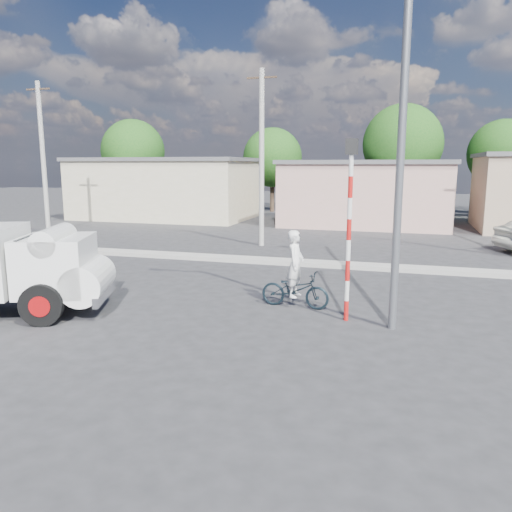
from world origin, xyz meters
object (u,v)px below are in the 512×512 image
(cyclist, at_px, (295,275))
(streetlight, at_px, (395,109))
(bicycle, at_px, (295,290))
(traffic_pole, at_px, (349,215))

(cyclist, height_order, streetlight, streetlight)
(bicycle, relative_size, cyclist, 1.04)
(bicycle, distance_m, streetlight, 5.18)
(traffic_pole, bearing_deg, bicycle, 152.20)
(bicycle, xyz_separation_m, cyclist, (0.00, 0.00, 0.40))
(bicycle, distance_m, traffic_pole, 2.67)
(streetlight, bearing_deg, bicycle, 155.98)
(cyclist, bearing_deg, bicycle, 0.00)
(bicycle, distance_m, cyclist, 0.40)
(cyclist, distance_m, traffic_pole, 2.37)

